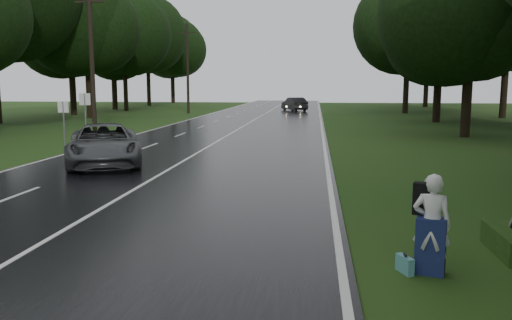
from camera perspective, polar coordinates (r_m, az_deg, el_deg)
The scene contains 16 objects.
ground at distance 12.91m, azimuth -18.12°, elevation -6.16°, with size 160.00×160.00×0.00m, color #224013.
road at distance 31.94m, azimuth -3.09°, elevation 2.70°, with size 12.00×140.00×0.04m, color black.
lane_center at distance 31.94m, azimuth -3.09°, elevation 2.75°, with size 0.12×140.00×0.01m, color silver.
grey_car at distance 20.94m, azimuth -16.38°, elevation 1.66°, with size 2.63×5.71×1.59m, color #434547.
far_car at distance 61.43m, azimuth 4.23°, elevation 6.14°, with size 1.68×4.81×1.58m, color black.
hitchhiker at distance 9.12m, azimuth 18.68°, elevation -7.05°, with size 0.72×0.68×1.70m.
suitcase at distance 9.20m, azimuth 16.04°, elevation -10.99°, with size 0.12×0.41×0.29m, color teal.
utility_pole_mid at distance 34.33m, azimuth -17.26°, elevation 2.70°, with size 1.80×0.28×9.03m, color black, non-canonical shape.
utility_pole_far at distance 57.47m, azimuth -7.43°, elevation 5.11°, with size 1.80×0.28×9.59m, color black, non-canonical shape.
road_sign_a at distance 27.85m, azimuth -20.23°, elevation 1.33°, with size 0.55×0.10×2.29m, color white, non-canonical shape.
road_sign_b at distance 30.08m, azimuth -18.11°, elevation 1.92°, with size 0.64×0.10×2.65m, color white, non-canonical shape.
tree_left_e at distance 51.50m, azimuth -17.77°, elevation 4.43°, with size 9.78×9.78×15.28m, color black, non-canonical shape.
tree_left_f at distance 64.23m, azimuth -14.06°, elevation 5.27°, with size 10.18×10.18×15.91m, color black, non-canonical shape.
tree_right_d at distance 33.74m, azimuth 21.94°, elevation 2.38°, with size 7.76×7.76×12.12m, color black, non-canonical shape.
tree_right_e at distance 46.17m, azimuth 19.17°, elevation 3.96°, with size 7.68×7.68×12.01m, color black, non-canonical shape.
tree_right_f at distance 59.51m, azimuth 16.06°, elevation 4.97°, with size 10.43×10.43×16.30m, color black, non-canonical shape.
Camera 1 is at (5.31, -11.34, 3.13)m, focal length 36.39 mm.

